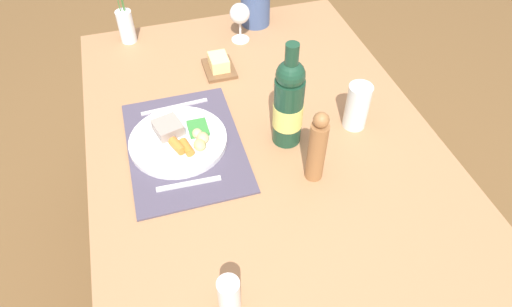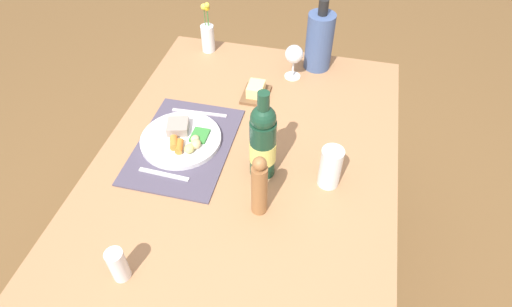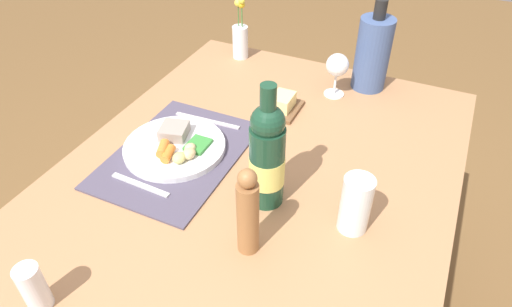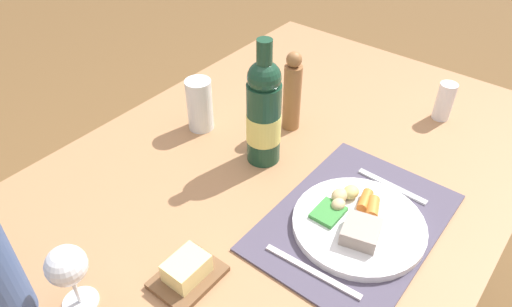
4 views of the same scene
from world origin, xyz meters
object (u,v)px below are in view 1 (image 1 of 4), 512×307
(butter_dish, at_px, (219,65))
(salt_shaker, at_px, (229,296))
(wine_glass, at_px, (240,15))
(water_tumbler, at_px, (357,109))
(flower_vase, at_px, (125,23))
(dinner_plate, at_px, (179,139))
(wine_bottle, at_px, (289,104))
(pepper_mill, at_px, (317,148))
(knife, at_px, (189,184))
(dining_table, at_px, (264,160))
(fork, at_px, (175,107))

(butter_dish, distance_m, salt_shaker, 0.84)
(wine_glass, xyz_separation_m, water_tumbler, (0.54, 0.21, -0.04))
(butter_dish, xyz_separation_m, flower_vase, (-0.27, -0.28, 0.05))
(water_tumbler, relative_size, salt_shaker, 1.33)
(wine_glass, distance_m, salt_shaker, 1.03)
(dinner_plate, bearing_deg, wine_bottle, 77.68)
(salt_shaker, xyz_separation_m, wine_bottle, (-0.45, 0.28, 0.08))
(wine_glass, bearing_deg, pepper_mill, 1.60)
(butter_dish, xyz_separation_m, water_tumbler, (0.38, 0.32, 0.04))
(wine_bottle, bearing_deg, water_tumbler, 89.30)
(flower_vase, xyz_separation_m, wine_bottle, (0.65, 0.39, 0.06))
(dinner_plate, height_order, butter_dish, dinner_plate)
(wine_bottle, bearing_deg, pepper_mill, 9.21)
(knife, relative_size, salt_shaker, 1.58)
(flower_vase, bearing_deg, salt_shaker, 5.69)
(knife, height_order, salt_shaker, salt_shaker)
(flower_vase, bearing_deg, wine_glass, 74.39)
(dining_table, xyz_separation_m, butter_dish, (-0.38, -0.05, 0.09))
(flower_vase, bearing_deg, pepper_mill, 27.37)
(wine_glass, height_order, wine_bottle, wine_bottle)
(water_tumbler, relative_size, flower_vase, 0.64)
(dining_table, xyz_separation_m, knife, (0.09, -0.24, 0.08))
(wine_glass, xyz_separation_m, wine_bottle, (0.54, -0.01, 0.03))
(pepper_mill, distance_m, wine_bottle, 0.16)
(fork, relative_size, flower_vase, 0.93)
(dining_table, height_order, butter_dish, butter_dish)
(water_tumbler, bearing_deg, salt_shaker, -47.92)
(dinner_plate, bearing_deg, flower_vase, -171.39)
(fork, relative_size, pepper_mill, 0.93)
(dinner_plate, relative_size, pepper_mill, 1.25)
(wine_glass, xyz_separation_m, pepper_mill, (0.69, 0.02, 0.00))
(dinner_plate, height_order, wine_glass, wine_glass)
(salt_shaker, bearing_deg, dinner_plate, -177.64)
(dining_table, height_order, salt_shaker, salt_shaker)
(dinner_plate, height_order, pepper_mill, pepper_mill)
(dining_table, bearing_deg, dinner_plate, -105.49)
(wine_bottle, bearing_deg, fork, -127.35)
(dining_table, bearing_deg, wine_bottle, 89.54)
(dinner_plate, xyz_separation_m, wine_bottle, (0.07, 0.30, 0.11))
(dining_table, distance_m, pepper_mill, 0.25)
(pepper_mill, bearing_deg, knife, -100.08)
(butter_dish, bearing_deg, dinner_plate, -31.25)
(salt_shaker, bearing_deg, butter_dish, 168.48)
(dinner_plate, height_order, salt_shaker, salt_shaker)
(flower_vase, relative_size, wine_bottle, 0.70)
(wine_bottle, bearing_deg, dinner_plate, -102.32)
(dinner_plate, distance_m, water_tumbler, 0.52)
(fork, xyz_separation_m, flower_vase, (-0.43, -0.10, 0.06))
(wine_glass, height_order, water_tumbler, same)
(dining_table, distance_m, fork, 0.33)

